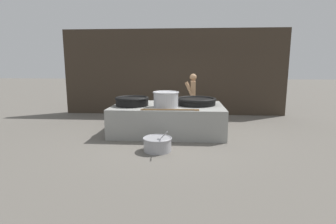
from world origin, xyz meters
name	(u,v)px	position (x,y,z in m)	size (l,w,h in m)	color
ground_plane	(168,132)	(0.00, 0.00, 0.00)	(60.00, 60.00, 0.00)	#666059
back_wall	(173,72)	(0.00, 2.93, 1.64)	(8.60, 0.24, 3.28)	#382D23
hearth_platform	(168,119)	(0.00, 0.00, 0.40)	(3.12, 1.97, 0.80)	gray
giant_wok_near	(132,101)	(-1.00, -0.17, 0.93)	(0.94, 0.94, 0.25)	black
giant_wok_far	(196,101)	(0.80, 0.13, 0.91)	(1.15, 1.15, 0.20)	black
stock_pot	(166,99)	(-0.03, -0.39, 1.02)	(0.71, 0.71, 0.43)	#B7B7BC
stirring_paddle	(172,110)	(0.17, -0.88, 0.82)	(1.47, 0.13, 0.04)	brown
cook	(193,97)	(0.72, 1.30, 0.89)	(0.38, 0.59, 1.65)	#9E7551
prep_bowl_vegetables	(157,143)	(-0.12, -1.69, 0.17)	(0.66, 0.80, 0.58)	#9E9EA3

